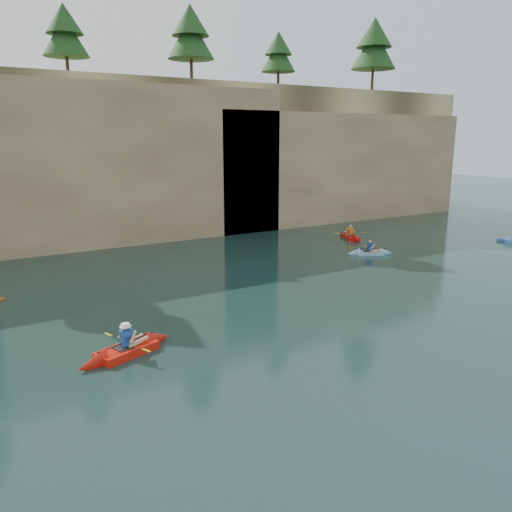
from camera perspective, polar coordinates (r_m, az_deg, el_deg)
ground at (r=16.61m, az=2.63°, el=-13.25°), size 160.00×160.00×0.00m
cliff at (r=43.17m, az=-20.10°, el=10.73°), size 70.00×16.00×12.00m
cliff_slab_center at (r=36.46m, az=-14.66°, el=10.27°), size 24.00×2.40×11.40m
cliff_slab_east at (r=46.27m, az=10.26°, el=10.11°), size 26.00×2.40×9.84m
sea_cave_center at (r=35.06m, az=-23.40°, el=2.73°), size 3.50×1.00×3.20m
sea_cave_east at (r=39.19m, az=-2.75°, el=5.81°), size 5.00×1.00×4.50m
cliff_pines at (r=39.17m, az=-19.83°, el=25.20°), size 56.00×6.00×7.83m
main_kayaker at (r=18.37m, az=-14.55°, el=-10.32°), size 3.90×2.45×1.43m
kayaker_ltblue_near at (r=33.21m, az=12.86°, el=0.40°), size 3.01×2.14×1.18m
kayaker_red_far at (r=38.19m, az=10.70°, el=2.21°), size 2.42×3.59×1.30m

